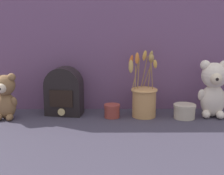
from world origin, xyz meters
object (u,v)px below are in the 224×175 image
(vintage_radio, at_px, (64,92))
(decorative_tin_short, at_px, (185,111))
(teddy_bear_large, at_px, (214,88))
(teddy_bear_medium, at_px, (5,95))
(decorative_tin_tall, at_px, (112,111))
(flower_vase, at_px, (144,98))

(vintage_radio, height_order, decorative_tin_short, vintage_radio)
(teddy_bear_large, relative_size, decorative_tin_short, 2.58)
(teddy_bear_medium, height_order, decorative_tin_tall, teddy_bear_medium)
(flower_vase, relative_size, vintage_radio, 1.34)
(teddy_bear_large, height_order, teddy_bear_medium, teddy_bear_large)
(vintage_radio, xyz_separation_m, decorative_tin_short, (0.56, -0.07, -0.08))
(flower_vase, height_order, decorative_tin_short, flower_vase)
(vintage_radio, bearing_deg, decorative_tin_tall, -11.97)
(teddy_bear_medium, distance_m, flower_vase, 0.64)
(teddy_bear_medium, xyz_separation_m, decorative_tin_tall, (0.49, 0.02, -0.08))
(teddy_bear_medium, bearing_deg, vintage_radio, 14.96)
(teddy_bear_medium, xyz_separation_m, decorative_tin_short, (0.82, 0.00, -0.08))
(flower_vase, height_order, vintage_radio, flower_vase)
(teddy_bear_medium, distance_m, decorative_tin_tall, 0.49)
(teddy_bear_medium, height_order, vintage_radio, vintage_radio)
(teddy_bear_large, bearing_deg, vintage_radio, 176.67)
(teddy_bear_large, bearing_deg, teddy_bear_medium, -178.29)
(vintage_radio, bearing_deg, flower_vase, -5.14)
(decorative_tin_tall, relative_size, decorative_tin_short, 0.73)
(teddy_bear_medium, distance_m, vintage_radio, 0.27)
(teddy_bear_medium, relative_size, flower_vase, 0.69)
(flower_vase, bearing_deg, decorative_tin_short, -10.13)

